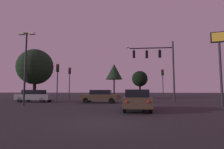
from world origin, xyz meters
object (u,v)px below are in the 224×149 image
Objects in this scene: traffic_light_median at (57,75)px; tree_behind_sign at (140,79)px; traffic_light_corner_left at (69,77)px; car_crossing_right at (35,96)px; store_sign_illuminated at (220,51)px; traffic_light_corner_right at (163,78)px; car_far_lane at (94,94)px; car_crossing_left at (100,96)px; parking_lot_lamp_post at (26,58)px; car_nearside_lane at (137,100)px; tree_left_far at (114,72)px; traffic_signal_mast_arm at (158,61)px; tree_center_horizon at (35,67)px.

tree_behind_sign is (11.33, 23.39, 1.09)m from traffic_light_median.
car_crossing_right is at bearing -136.64° from traffic_light_corner_left.
tree_behind_sign is at bearing 101.57° from store_sign_illuminated.
car_far_lane is (-12.36, 9.79, -2.47)m from traffic_light_corner_right.
traffic_light_median is at bearing -88.50° from traffic_light_corner_left.
traffic_light_corner_left is 0.76× the size of tree_behind_sign.
car_crossing_left is 0.63× the size of parking_lot_lamp_post.
traffic_light_median is at bearing -24.89° from car_crossing_right.
car_far_lane is 0.60× the size of parking_lot_lamp_post.
parking_lot_lamp_post is 18.82m from store_sign_illuminated.
traffic_light_corner_left is 1.07× the size of car_far_lane.
store_sign_illuminated is (7.98, 3.94, 4.31)m from car_nearside_lane.
car_far_lane is (1.27, 12.29, -2.53)m from traffic_light_corner_left.
tree_left_far reaches higher than traffic_light_corner_right.
traffic_signal_mast_arm is at bearing -1.17° from car_crossing_right.
traffic_light_corner_right is at bearing -82.31° from tree_behind_sign.
traffic_light_median reaches higher than car_crossing_right.
tree_behind_sign is at bearing 40.94° from tree_center_horizon.
traffic_signal_mast_arm is at bearing 17.53° from parking_lot_lamp_post.
car_crossing_right is at bearing 175.35° from car_crossing_left.
car_nearside_lane is at bearing -42.91° from tree_center_horizon.
traffic_signal_mast_arm is 1.00× the size of parking_lot_lamp_post.
traffic_signal_mast_arm is 22.10m from tree_behind_sign.
traffic_light_corner_right is at bearing -65.13° from tree_left_far.
store_sign_illuminated is 1.12× the size of tree_behind_sign.
car_crossing_right is (-16.99, -5.68, -2.47)m from traffic_light_corner_right.
car_crossing_left is 23.62m from tree_behind_sign.
parking_lot_lamp_post is at bearing -162.47° from traffic_signal_mast_arm.
traffic_light_median is at bearing -151.62° from traffic_light_corner_right.
traffic_signal_mast_arm is 1.55× the size of traffic_light_corner_left.
traffic_light_median is 0.62× the size of parking_lot_lamp_post.
car_crossing_left is 14.20m from tree_center_horizon.
parking_lot_lamp_post reaches higher than traffic_light_median.
store_sign_illuminated is at bearing -72.51° from traffic_light_corner_right.
car_crossing_left is (4.87, 0.94, -2.39)m from traffic_light_median.
car_crossing_left is 0.66× the size of store_sign_illuminated.
car_crossing_left is 0.55× the size of tree_left_far.
parking_lot_lamp_post reaches higher than traffic_light_corner_left.
traffic_light_median is 0.54× the size of tree_left_far.
traffic_signal_mast_arm is 1.58× the size of traffic_light_corner_right.
traffic_light_corner_right is at bearing 71.27° from car_nearside_lane.
car_nearside_lane is at bearing -94.93° from tree_behind_sign.
store_sign_illuminated is (20.19, -4.48, 4.31)m from car_crossing_right.
car_crossing_left is at bearing -29.88° from tree_center_horizon.
car_crossing_left is 0.74× the size of tree_behind_sign.
traffic_signal_mast_arm is 12.01m from traffic_light_median.
tree_center_horizon is at bearing 156.84° from traffic_light_corner_left.
car_crossing_right is 0.75× the size of tree_behind_sign.
car_nearside_lane and car_crossing_left have the same top height.
tree_left_far is at bearing 57.30° from tree_center_horizon.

